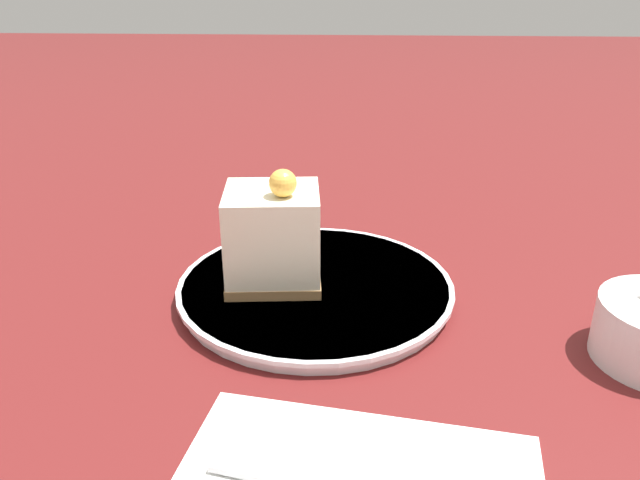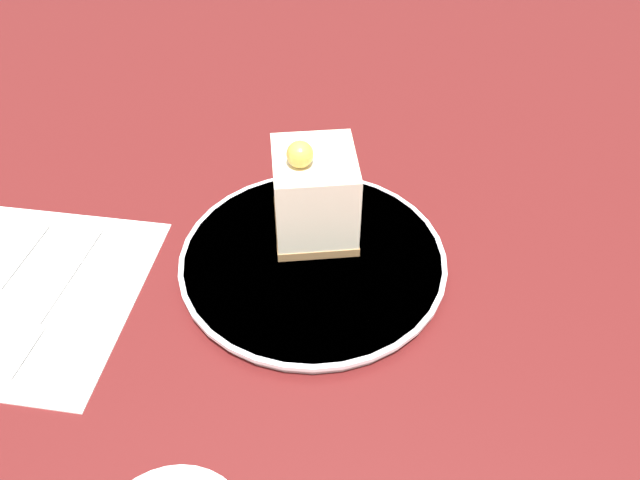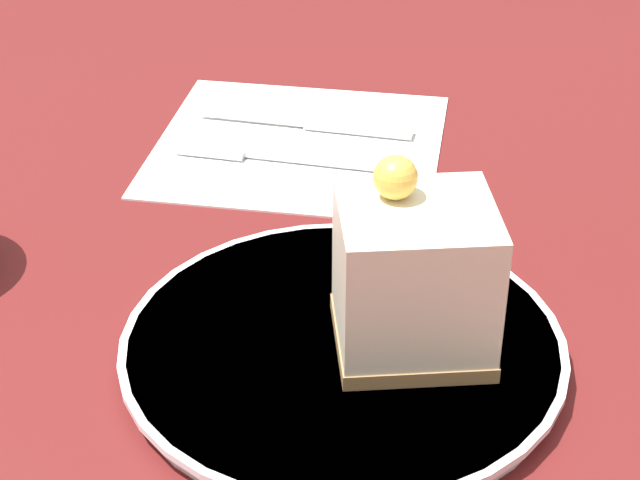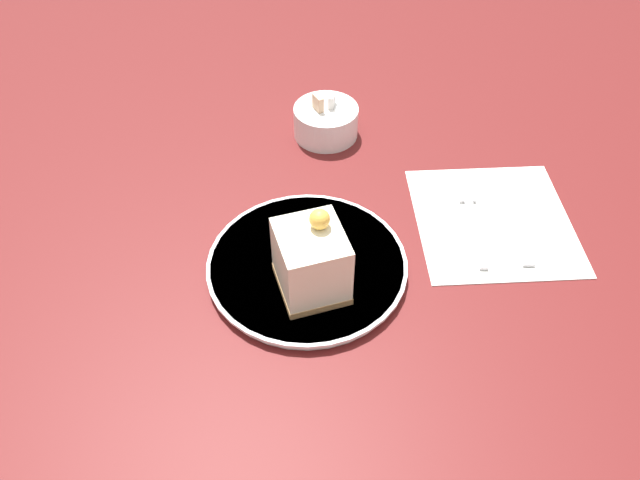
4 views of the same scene
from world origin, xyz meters
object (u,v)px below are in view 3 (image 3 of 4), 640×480
(fork, at_px, (270,154))
(knife, at_px, (325,125))
(cake_slice, at_px, (414,277))
(plate, at_px, (337,349))

(fork, height_order, knife, same)
(cake_slice, bearing_deg, knife, 4.52)
(plate, relative_size, fork, 1.42)
(cake_slice, bearing_deg, fork, 15.50)
(fork, bearing_deg, cake_slice, -147.11)
(cake_slice, height_order, knife, cake_slice)
(fork, relative_size, knife, 1.03)
(fork, distance_m, knife, 0.06)
(fork, bearing_deg, plate, -155.92)
(cake_slice, distance_m, fork, 0.25)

